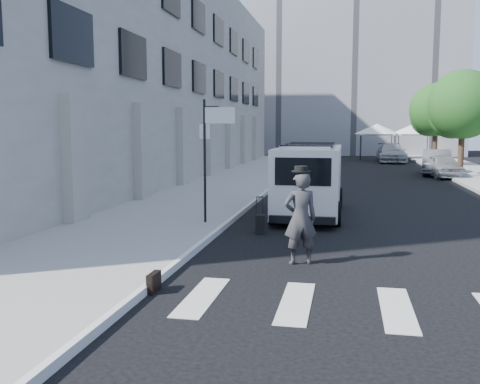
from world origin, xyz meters
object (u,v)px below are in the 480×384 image
at_px(suitcase, 260,224).
at_px(cargo_van, 310,180).
at_px(briefcase, 154,282).
at_px(businessman, 300,218).
at_px(parked_car_a, 443,166).
at_px(parked_car_c, 391,153).
at_px(parked_car_b, 436,162).

relative_size(suitcase, cargo_van, 0.17).
bearing_deg(briefcase, businessman, 46.65).
bearing_deg(parked_car_a, parked_car_c, 89.98).
bearing_deg(businessman, suitcase, -86.58).
bearing_deg(briefcase, parked_car_a, 70.18).
height_order(businessman, briefcase, businessman).
bearing_deg(suitcase, parked_car_b, 54.35).
bearing_deg(cargo_van, businessman, -87.74).
xyz_separation_m(cargo_van, parked_car_b, (6.55, 16.60, -0.40)).
height_order(businessman, suitcase, businessman).
distance_m(briefcase, parked_car_c, 37.76).
relative_size(suitcase, parked_car_a, 0.25).
xyz_separation_m(parked_car_b, parked_car_c, (-1.74, 11.57, 0.02)).
height_order(briefcase, cargo_van, cargo_van).
bearing_deg(parked_car_a, businessman, -114.32).
bearing_deg(businessman, parked_car_b, -125.73).
bearing_deg(briefcase, parked_car_c, 79.86).
distance_m(briefcase, suitcase, 5.56).
xyz_separation_m(businessman, cargo_van, (-0.25, 6.50, 0.19)).
relative_size(businessman, parked_car_b, 0.42).
bearing_deg(parked_car_b, parked_car_a, -80.50).
distance_m(businessman, cargo_van, 6.51).
bearing_deg(suitcase, parked_car_c, 64.63).
height_order(briefcase, parked_car_a, parked_car_a).
height_order(businessman, parked_car_c, businessman).
bearing_deg(parked_car_b, cargo_van, -103.70).
bearing_deg(parked_car_c, parked_car_a, -82.76).
height_order(briefcase, parked_car_b, parked_car_b).
distance_m(briefcase, parked_car_b, 26.98).
relative_size(briefcase, parked_car_b, 0.10).
bearing_deg(suitcase, parked_car_a, 52.23).
relative_size(businessman, briefcase, 4.44).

